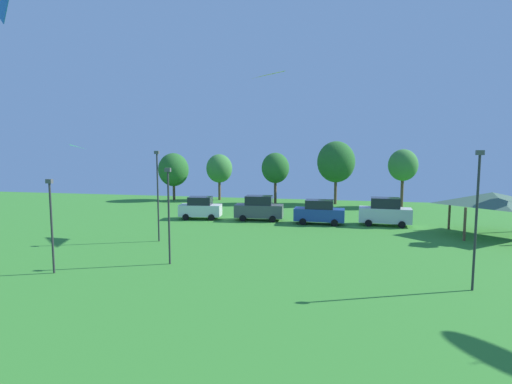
% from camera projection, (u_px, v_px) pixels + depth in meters
% --- Properties ---
extents(kite_flying_3, '(1.93, 2.11, 0.36)m').
position_uv_depth(kite_flying_3, '(88.00, 157.00, 30.27)').
color(kite_flying_3, green).
extents(kite_flying_6, '(3.82, 3.70, 0.61)m').
position_uv_depth(kite_flying_6, '(286.00, 85.00, 33.57)').
color(kite_flying_6, yellow).
extents(parked_car_leftmost, '(4.40, 2.41, 2.28)m').
position_uv_depth(parked_car_leftmost, '(200.00, 208.00, 40.68)').
color(parked_car_leftmost, silver).
rests_on(parked_car_leftmost, ground).
extents(parked_car_second_from_left, '(4.88, 2.24, 2.47)m').
position_uv_depth(parked_car_second_from_left, '(259.00, 208.00, 39.85)').
color(parked_car_second_from_left, '#4C5156').
rests_on(parked_car_second_from_left, ground).
extents(parked_car_third_from_left, '(4.72, 2.01, 2.31)m').
position_uv_depth(parked_car_third_from_left, '(319.00, 212.00, 37.83)').
color(parked_car_third_from_left, '#234299').
rests_on(parked_car_third_from_left, ground).
extents(parked_car_rightmost_in_row, '(4.78, 2.28, 2.61)m').
position_uv_depth(parked_car_rightmost_in_row, '(385.00, 212.00, 37.05)').
color(parked_car_rightmost_in_row, silver).
rests_on(parked_car_rightmost_in_row, ground).
extents(park_pavilion, '(6.71, 5.92, 3.60)m').
position_uv_depth(park_pavilion, '(492.00, 199.00, 32.30)').
color(park_pavilion, brown).
rests_on(park_pavilion, ground).
extents(light_post_0, '(0.36, 0.20, 5.38)m').
position_uv_depth(light_post_0, '(51.00, 220.00, 22.43)').
color(light_post_0, '#2D2D33').
rests_on(light_post_0, ground).
extents(light_post_1, '(0.36, 0.20, 6.94)m').
position_uv_depth(light_post_1, '(158.00, 191.00, 30.34)').
color(light_post_1, '#2D2D33').
rests_on(light_post_1, ground).
extents(light_post_2, '(0.36, 0.20, 6.98)m').
position_uv_depth(light_post_2, '(477.00, 213.00, 19.55)').
color(light_post_2, '#2D2D33').
rests_on(light_post_2, ground).
extents(light_post_3, '(0.36, 0.20, 5.92)m').
position_uv_depth(light_post_3, '(169.00, 210.00, 24.24)').
color(light_post_3, '#2D2D33').
rests_on(light_post_3, ground).
extents(treeline_tree_0, '(4.22, 4.22, 6.61)m').
position_uv_depth(treeline_tree_0, '(174.00, 170.00, 55.93)').
color(treeline_tree_0, brown).
rests_on(treeline_tree_0, ground).
extents(treeline_tree_1, '(3.63, 3.63, 6.46)m').
position_uv_depth(treeline_tree_1, '(219.00, 169.00, 56.01)').
color(treeline_tree_1, brown).
rests_on(treeline_tree_1, ground).
extents(treeline_tree_2, '(3.62, 3.62, 6.68)m').
position_uv_depth(treeline_tree_2, '(275.00, 168.00, 52.29)').
color(treeline_tree_2, brown).
rests_on(treeline_tree_2, ground).
extents(treeline_tree_3, '(4.84, 4.84, 8.17)m').
position_uv_depth(treeline_tree_3, '(336.00, 162.00, 51.50)').
color(treeline_tree_3, brown).
rests_on(treeline_tree_3, ground).
extents(treeline_tree_4, '(3.55, 3.55, 7.13)m').
position_uv_depth(treeline_tree_4, '(403.00, 165.00, 49.03)').
color(treeline_tree_4, brown).
rests_on(treeline_tree_4, ground).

